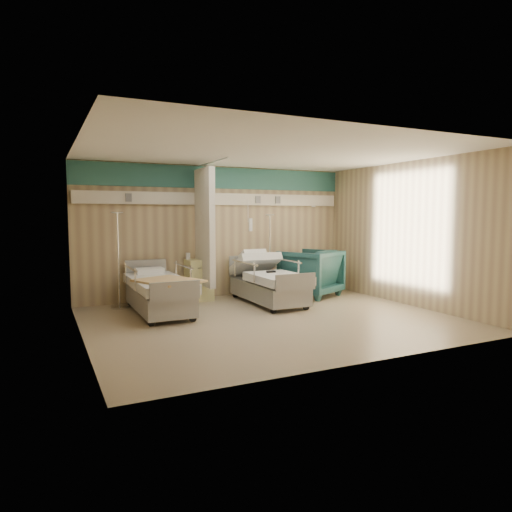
# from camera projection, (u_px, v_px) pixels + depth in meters

# --- Properties ---
(ground) EXTENTS (6.00, 5.00, 0.00)m
(ground) POSITION_uv_depth(u_px,v_px,m) (272.00, 319.00, 7.72)
(ground) COLOR tan
(ground) RESTS_ON ground
(room_walls) EXTENTS (6.04, 5.04, 2.82)m
(room_walls) POSITION_uv_depth(u_px,v_px,m) (264.00, 209.00, 7.76)
(room_walls) COLOR tan
(room_walls) RESTS_ON ground
(bed_right) EXTENTS (1.00, 2.16, 0.63)m
(bed_right) POSITION_uv_depth(u_px,v_px,m) (268.00, 288.00, 9.11)
(bed_right) COLOR silver
(bed_right) RESTS_ON ground
(bed_left) EXTENTS (1.00, 2.16, 0.63)m
(bed_left) POSITION_uv_depth(u_px,v_px,m) (159.00, 296.00, 8.17)
(bed_left) COLOR silver
(bed_left) RESTS_ON ground
(bedside_cabinet) EXTENTS (0.50, 0.48, 0.85)m
(bedside_cabinet) POSITION_uv_depth(u_px,v_px,m) (199.00, 280.00, 9.42)
(bedside_cabinet) COLOR #D9D487
(bedside_cabinet) RESTS_ON ground
(visitor_armchair) EXTENTS (1.47, 1.48, 1.02)m
(visitor_armchair) POSITION_uv_depth(u_px,v_px,m) (310.00, 273.00, 9.89)
(visitor_armchair) COLOR #1C4648
(visitor_armchair) RESTS_ON ground
(waffle_blanket) EXTENTS (0.74, 0.72, 0.06)m
(waffle_blanket) POSITION_uv_depth(u_px,v_px,m) (309.00, 248.00, 9.83)
(waffle_blanket) COLOR white
(waffle_blanket) RESTS_ON visitor_armchair
(iv_stand_right) EXTENTS (0.32, 0.32, 1.78)m
(iv_stand_right) POSITION_uv_depth(u_px,v_px,m) (270.00, 278.00, 10.14)
(iv_stand_right) COLOR silver
(iv_stand_right) RESTS_ON ground
(iv_stand_left) EXTENTS (0.33, 0.33, 1.82)m
(iv_stand_left) POSITION_uv_depth(u_px,v_px,m) (119.00, 289.00, 8.61)
(iv_stand_left) COLOR silver
(iv_stand_left) RESTS_ON ground
(call_remote) EXTENTS (0.18, 0.09, 0.04)m
(call_remote) POSITION_uv_depth(u_px,v_px,m) (271.00, 272.00, 8.97)
(call_remote) COLOR black
(call_remote) RESTS_ON bed_right
(tan_blanket) EXTENTS (1.18, 1.29, 0.04)m
(tan_blanket) POSITION_uv_depth(u_px,v_px,m) (169.00, 281.00, 7.75)
(tan_blanket) COLOR tan
(tan_blanket) RESTS_ON bed_left
(toiletry_bag) EXTENTS (0.24, 0.19, 0.11)m
(toiletry_bag) POSITION_uv_depth(u_px,v_px,m) (204.00, 256.00, 9.48)
(toiletry_bag) COLOR black
(toiletry_bag) RESTS_ON bedside_cabinet
(white_cup) EXTENTS (0.11, 0.11, 0.13)m
(white_cup) POSITION_uv_depth(u_px,v_px,m) (188.00, 256.00, 9.39)
(white_cup) COLOR white
(white_cup) RESTS_ON bedside_cabinet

